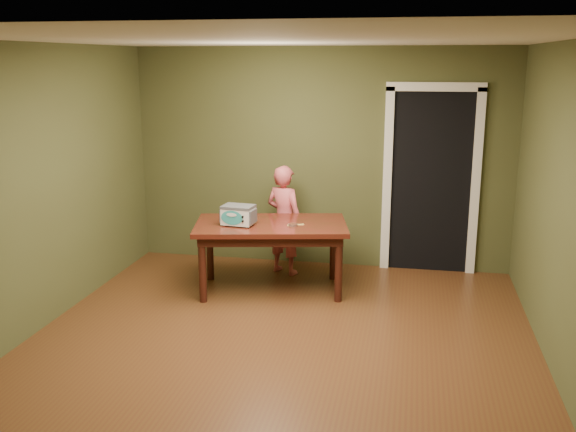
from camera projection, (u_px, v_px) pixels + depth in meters
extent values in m
plane|color=#523117|center=(277.00, 350.00, 5.55)|extent=(5.00, 5.00, 0.00)
cube|color=#464B28|center=(320.00, 158.00, 7.63)|extent=(4.50, 0.02, 2.60)
cube|color=#464B28|center=(158.00, 324.00, 2.86)|extent=(4.50, 0.02, 2.60)
cube|color=#464B28|center=(28.00, 193.00, 5.67)|extent=(0.02, 5.00, 2.60)
cube|color=#464B28|center=(568.00, 216.00, 4.82)|extent=(0.02, 5.00, 2.60)
cube|color=white|center=(275.00, 39.00, 4.94)|extent=(4.50, 5.00, 0.02)
cube|color=black|center=(430.00, 178.00, 7.73)|extent=(0.90, 0.60, 2.10)
cube|color=black|center=(431.00, 183.00, 7.43)|extent=(0.90, 0.02, 2.10)
cube|color=white|center=(387.00, 182.00, 7.51)|extent=(0.10, 0.06, 2.20)
cube|color=white|center=(476.00, 185.00, 7.32)|extent=(0.10, 0.06, 2.20)
cube|color=white|center=(436.00, 87.00, 7.15)|extent=(1.10, 0.06, 0.10)
cube|color=#3E1B0E|center=(271.00, 225.00, 6.83)|extent=(1.75, 1.20, 0.05)
cube|color=black|center=(271.00, 232.00, 6.85)|extent=(1.61, 1.06, 0.10)
cylinder|color=black|center=(202.00, 269.00, 6.58)|extent=(0.08, 0.08, 0.70)
cylinder|color=black|center=(210.00, 250.00, 7.26)|extent=(0.08, 0.08, 0.70)
cylinder|color=black|center=(339.00, 269.00, 6.59)|extent=(0.08, 0.08, 0.70)
cylinder|color=black|center=(333.00, 249.00, 7.27)|extent=(0.08, 0.08, 0.70)
cylinder|color=#4C4F54|center=(224.00, 225.00, 6.71)|extent=(0.02, 0.02, 0.01)
cylinder|color=#4C4F54|center=(230.00, 222.00, 6.87)|extent=(0.02, 0.02, 0.01)
cylinder|color=#4C4F54|center=(247.00, 227.00, 6.63)|extent=(0.02, 0.02, 0.01)
cylinder|color=#4C4F54|center=(253.00, 223.00, 6.79)|extent=(0.02, 0.02, 0.01)
cube|color=white|center=(238.00, 215.00, 6.73)|extent=(0.34, 0.26, 0.18)
cube|color=#4C4F54|center=(238.00, 207.00, 6.71)|extent=(0.35, 0.26, 0.03)
cube|color=#4C4F54|center=(224.00, 214.00, 6.78)|extent=(0.04, 0.20, 0.14)
cube|color=#4C4F54|center=(253.00, 217.00, 6.68)|extent=(0.04, 0.20, 0.14)
ellipsoid|color=teal|center=(232.00, 218.00, 6.63)|extent=(0.24, 0.03, 0.15)
cylinder|color=black|center=(243.00, 217.00, 6.59)|extent=(0.02, 0.01, 0.02)
cylinder|color=black|center=(243.00, 221.00, 6.60)|extent=(0.02, 0.01, 0.02)
cylinder|color=silver|center=(293.00, 225.00, 6.72)|extent=(0.10, 0.10, 0.02)
cylinder|color=#472717|center=(293.00, 224.00, 6.72)|extent=(0.09, 0.09, 0.01)
cube|color=#EFD068|center=(296.00, 225.00, 6.74)|extent=(0.17, 0.10, 0.01)
imported|color=#C75259|center=(284.00, 220.00, 7.43)|extent=(0.55, 0.47, 1.28)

